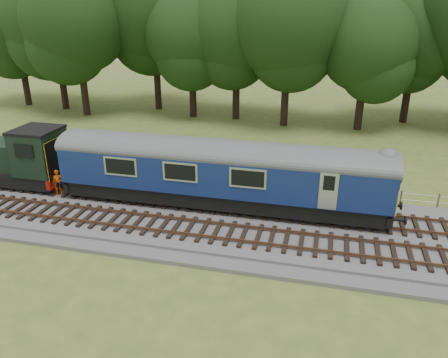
# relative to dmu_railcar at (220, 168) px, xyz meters

# --- Properties ---
(ground) EXTENTS (120.00, 120.00, 0.00)m
(ground) POSITION_rel_dmu_railcar_xyz_m (1.94, -1.40, -2.61)
(ground) COLOR #4E6525
(ground) RESTS_ON ground
(ballast) EXTENTS (70.00, 7.00, 0.35)m
(ballast) POSITION_rel_dmu_railcar_xyz_m (1.94, -1.40, -2.43)
(ballast) COLOR #4C4C4F
(ballast) RESTS_ON ground
(track_north) EXTENTS (67.20, 2.40, 0.21)m
(track_north) POSITION_rel_dmu_railcar_xyz_m (1.94, -0.00, -2.19)
(track_north) COLOR black
(track_north) RESTS_ON ballast
(track_south) EXTENTS (67.20, 2.40, 0.21)m
(track_south) POSITION_rel_dmu_railcar_xyz_m (1.94, -3.00, -2.19)
(track_south) COLOR black
(track_south) RESTS_ON ballast
(fence) EXTENTS (64.00, 0.12, 1.00)m
(fence) POSITION_rel_dmu_railcar_xyz_m (1.94, 3.10, -2.61)
(fence) COLOR #6B6054
(fence) RESTS_ON ground
(tree_line) EXTENTS (70.00, 8.00, 18.00)m
(tree_line) POSITION_rel_dmu_railcar_xyz_m (1.94, 20.60, -2.61)
(tree_line) COLOR black
(tree_line) RESTS_ON ground
(dmu_railcar) EXTENTS (18.05, 2.86, 3.88)m
(dmu_railcar) POSITION_rel_dmu_railcar_xyz_m (0.00, 0.00, 0.00)
(dmu_railcar) COLOR black
(dmu_railcar) RESTS_ON ground
(shunter_loco) EXTENTS (8.92, 2.60, 3.38)m
(shunter_loco) POSITION_rel_dmu_railcar_xyz_m (-13.93, 0.00, -0.63)
(shunter_loco) COLOR black
(shunter_loco) RESTS_ON ground
(worker) EXTENTS (0.68, 0.59, 1.56)m
(worker) POSITION_rel_dmu_railcar_xyz_m (-9.66, -0.82, -1.48)
(worker) COLOR #E14C0B
(worker) RESTS_ON ballast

